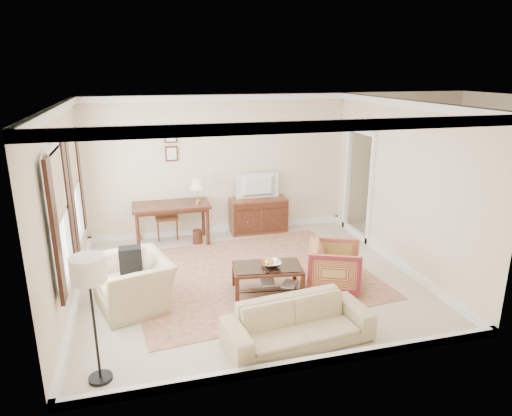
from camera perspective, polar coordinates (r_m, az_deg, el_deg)
name	(u,v)px	position (r m, az deg, el deg)	size (l,w,h in m)	color
room_shell	(248,132)	(7.03, -0.96, 9.54)	(5.51, 5.01, 2.91)	beige
annex_bedroom	(440,218)	(10.49, 21.99, -1.16)	(3.00, 2.70, 2.90)	beige
window_front	(59,217)	(6.41, -23.38, -1.05)	(0.12, 1.56, 1.80)	#CCB284
window_rear	(73,187)	(7.94, -21.87, 2.41)	(0.12, 1.56, 1.80)	#CCB284
doorway	(359,186)	(9.64, 12.70, 2.71)	(0.10, 1.12, 2.25)	white
rug	(251,274)	(7.91, -0.67, -8.27)	(3.92, 3.36, 0.01)	brown
writing_desk	(171,209)	(9.20, -10.55, -0.17)	(1.51, 0.75, 0.82)	#532617
desk_chair	(166,214)	(9.59, -11.17, -0.69)	(0.45, 0.45, 1.05)	brown
desk_lamp	(198,190)	(9.15, -7.29, 2.23)	(0.32, 0.32, 0.50)	silver
framed_prints	(171,144)	(9.37, -10.57, 7.84)	(0.25, 0.04, 0.68)	#532617
sideboard	(258,215)	(9.80, 0.30, -0.90)	(1.21, 0.47, 0.74)	brown
tv	(259,178)	(9.56, 0.34, 3.72)	(0.89, 0.51, 0.12)	black
coffee_table	(267,272)	(7.19, 1.44, -8.01)	(1.13, 0.75, 0.45)	#532617
fruit_bowl	(272,263)	(7.12, 1.98, -6.86)	(0.42, 0.42, 0.10)	silver
book_a	(261,282)	(7.25, 0.61, -9.27)	(0.28, 0.04, 0.38)	brown
book_b	(283,283)	(7.25, 3.41, -9.31)	(0.28, 0.03, 0.38)	brown
striped_armchair	(335,264)	(7.39, 9.80, -6.96)	(0.80, 0.75, 0.83)	maroon
club_armchair	(133,275)	(6.98, -15.09, -8.07)	(1.13, 0.74, 0.99)	tan
backpack	(131,259)	(6.91, -15.41, -6.11)	(0.32, 0.22, 0.40)	black
sofa	(298,317)	(5.97, 5.29, -13.39)	(1.89, 0.55, 0.74)	tan
floor_lamp	(89,279)	(5.18, -20.15, -8.30)	(0.37, 0.37, 1.51)	black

